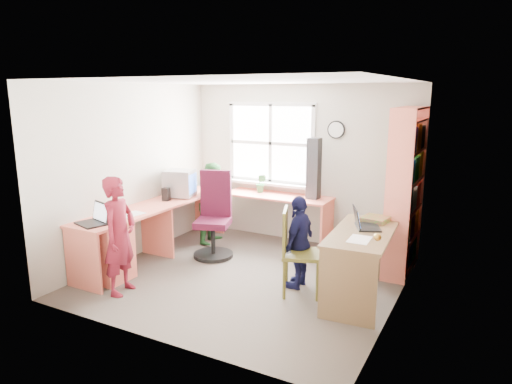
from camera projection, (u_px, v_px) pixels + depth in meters
room at (251, 181)px, 5.55m from camera, size 3.64×3.44×2.44m
l_desk at (149, 234)px, 5.99m from camera, size 2.38×2.95×0.75m
right_desk at (362, 250)px, 5.05m from camera, size 0.71×1.39×0.78m
bookshelf at (405, 195)px, 5.79m from camera, size 0.30×1.02×2.10m
swivel_chair at (214, 220)px, 6.42m from camera, size 0.71×0.71×1.20m
wooden_chair at (295, 248)px, 5.18m from camera, size 0.55×0.55×1.00m
crt_monitor at (180, 183)px, 6.77m from camera, size 0.50×0.47×0.40m
laptop_left at (95, 219)px, 5.40m from camera, size 0.43×0.39×0.25m
laptop_right at (363, 223)px, 5.12m from camera, size 0.40×0.43×0.24m
speaker_a at (166, 194)px, 6.55m from camera, size 0.11×0.11×0.19m
speaker_b at (190, 188)px, 7.00m from camera, size 0.11×0.11×0.17m
cd_tower at (314, 169)px, 6.61m from camera, size 0.19×0.17×0.89m
game_box at (375, 219)px, 5.38m from camera, size 0.33×0.33×0.06m
paper_a at (131, 214)px, 5.81m from camera, size 0.27×0.35×0.00m
paper_b at (359, 239)px, 4.72m from camera, size 0.22×0.31×0.00m
potted_plant at (261, 183)px, 7.07m from camera, size 0.17×0.14×0.29m
person_red at (120, 236)px, 5.17m from camera, size 0.41×0.55×1.37m
person_green at (214, 203)px, 6.98m from camera, size 0.53×0.65×1.24m
person_navy at (299, 242)px, 5.35m from camera, size 0.29×0.66×1.11m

